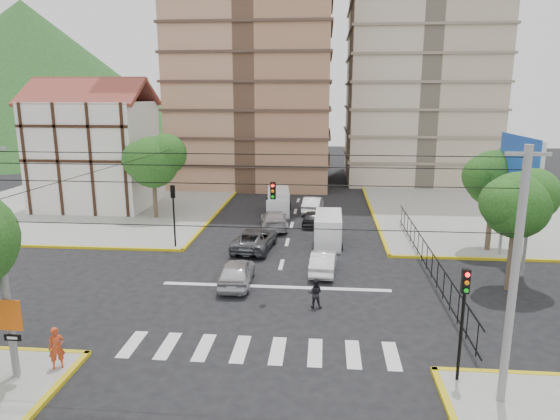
# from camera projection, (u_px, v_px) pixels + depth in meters

# --- Properties ---
(ground) EXTENTS (160.00, 160.00, 0.00)m
(ground) POSITION_uv_depth(u_px,v_px,m) (273.00, 295.00, 27.16)
(ground) COLOR black
(ground) RESTS_ON ground
(sidewalk_nw) EXTENTS (26.00, 26.00, 0.15)m
(sidewalk_nw) POSITION_uv_depth(u_px,v_px,m) (90.00, 206.00, 48.29)
(sidewalk_nw) COLOR gray
(sidewalk_nw) RESTS_ON ground
(sidewalk_ne) EXTENTS (26.00, 26.00, 0.15)m
(sidewalk_ne) POSITION_uv_depth(u_px,v_px,m) (517.00, 215.00, 44.79)
(sidewalk_ne) COLOR gray
(sidewalk_ne) RESTS_ON ground
(crosswalk_stripes) EXTENTS (12.00, 2.40, 0.01)m
(crosswalk_stripes) POSITION_uv_depth(u_px,v_px,m) (259.00, 350.00, 21.34)
(crosswalk_stripes) COLOR silver
(crosswalk_stripes) RESTS_ON ground
(stop_line) EXTENTS (13.00, 0.40, 0.01)m
(stop_line) POSITION_uv_depth(u_px,v_px,m) (276.00, 287.00, 28.32)
(stop_line) COLOR silver
(stop_line) RESTS_ON ground
(tudor_building) EXTENTS (10.80, 8.05, 12.23)m
(tudor_building) POSITION_uv_depth(u_px,v_px,m) (95.00, 153.00, 47.03)
(tudor_building) COLOR silver
(tudor_building) RESTS_ON ground
(distant_hill) EXTENTS (70.00, 70.00, 28.00)m
(distant_hill) POSITION_uv_depth(u_px,v_px,m) (29.00, 76.00, 96.69)
(distant_hill) COLOR #184517
(distant_hill) RESTS_ON ground
(park_fence) EXTENTS (0.10, 22.50, 1.66)m
(park_fence) POSITION_uv_depth(u_px,v_px,m) (426.00, 272.00, 30.73)
(park_fence) COLOR black
(park_fence) RESTS_ON ground
(billboard) EXTENTS (0.36, 6.20, 8.10)m
(billboard) POSITION_uv_depth(u_px,v_px,m) (519.00, 173.00, 30.35)
(billboard) COLOR slate
(billboard) RESTS_ON ground
(tree_park_a) EXTENTS (4.41, 3.60, 6.83)m
(tree_park_a) POSITION_uv_depth(u_px,v_px,m) (518.00, 202.00, 26.83)
(tree_park_a) COLOR #473828
(tree_park_a) RESTS_ON ground
(tree_park_c) EXTENTS (4.65, 3.80, 7.25)m
(tree_park_c) POSITION_uv_depth(u_px,v_px,m) (495.00, 176.00, 33.46)
(tree_park_c) COLOR #473828
(tree_park_c) RESTS_ON ground
(tree_tudor) EXTENTS (5.39, 4.40, 7.43)m
(tree_tudor) POSITION_uv_depth(u_px,v_px,m) (154.00, 160.00, 42.55)
(tree_tudor) COLOR #473828
(tree_tudor) RESTS_ON ground
(traffic_light_se) EXTENTS (0.28, 0.22, 4.40)m
(traffic_light_se) POSITION_uv_depth(u_px,v_px,m) (463.00, 307.00, 18.20)
(traffic_light_se) COLOR black
(traffic_light_se) RESTS_ON ground
(traffic_light_nw) EXTENTS (0.28, 0.22, 4.40)m
(traffic_light_nw) POSITION_uv_depth(u_px,v_px,m) (173.00, 206.00, 34.70)
(traffic_light_nw) COLOR black
(traffic_light_nw) RESTS_ON ground
(traffic_light_hanging) EXTENTS (18.00, 9.12, 0.92)m
(traffic_light_hanging) POSITION_uv_depth(u_px,v_px,m) (269.00, 197.00, 23.84)
(traffic_light_hanging) COLOR black
(traffic_light_hanging) RESTS_ON ground
(utility_pole_sw) EXTENTS (1.40, 0.28, 9.00)m
(utility_pole_sw) POSITION_uv_depth(u_px,v_px,m) (2.00, 261.00, 18.13)
(utility_pole_sw) COLOR slate
(utility_pole_sw) RESTS_ON ground
(utility_pole_se) EXTENTS (1.40, 0.28, 9.00)m
(utility_pole_se) POSITION_uv_depth(u_px,v_px,m) (514.00, 277.00, 16.56)
(utility_pole_se) COLOR slate
(utility_pole_se) RESTS_ON ground
(district_sign) EXTENTS (0.90, 0.12, 3.20)m
(district_sign) POSITION_uv_depth(u_px,v_px,m) (11.00, 323.00, 18.41)
(district_sign) COLOR slate
(district_sign) RESTS_ON ground
(van_right_lane) EXTENTS (2.05, 4.85, 2.18)m
(van_right_lane) POSITION_uv_depth(u_px,v_px,m) (328.00, 230.00, 36.07)
(van_right_lane) COLOR silver
(van_right_lane) RESTS_ON ground
(van_left_lane) EXTENTS (2.38, 5.01, 2.18)m
(van_left_lane) POSITION_uv_depth(u_px,v_px,m) (278.00, 202.00, 45.45)
(van_left_lane) COLOR silver
(van_left_lane) RESTS_ON ground
(car_silver_front_left) EXTENTS (1.96, 4.54, 1.53)m
(car_silver_front_left) POSITION_uv_depth(u_px,v_px,m) (237.00, 272.00, 28.49)
(car_silver_front_left) COLOR silver
(car_silver_front_left) RESTS_ON ground
(car_white_front_right) EXTENTS (1.75, 4.30, 1.39)m
(car_white_front_right) POSITION_uv_depth(u_px,v_px,m) (324.00, 261.00, 30.50)
(car_white_front_right) COLOR white
(car_white_front_right) RESTS_ON ground
(car_grey_mid_left) EXTENTS (3.00, 5.59, 1.49)m
(car_grey_mid_left) POSITION_uv_depth(u_px,v_px,m) (255.00, 239.00, 35.02)
(car_grey_mid_left) COLOR #575A5F
(car_grey_mid_left) RESTS_ON ground
(car_silver_rear_left) EXTENTS (2.79, 5.35, 1.48)m
(car_silver_rear_left) POSITION_uv_depth(u_px,v_px,m) (274.00, 219.00, 40.51)
(car_silver_rear_left) COLOR #B8B8BD
(car_silver_rear_left) RESTS_ON ground
(car_darkgrey_mid_right) EXTENTS (1.73, 3.82, 1.27)m
(car_darkgrey_mid_right) POSITION_uv_depth(u_px,v_px,m) (312.00, 218.00, 41.49)
(car_darkgrey_mid_right) COLOR black
(car_darkgrey_mid_right) RESTS_ON ground
(car_white_rear_right) EXTENTS (1.99, 4.66, 1.49)m
(car_white_rear_right) POSITION_uv_depth(u_px,v_px,m) (313.00, 204.00, 45.99)
(car_white_rear_right) COLOR white
(car_white_rear_right) RESTS_ON ground
(pedestrian_sw_corner) EXTENTS (0.74, 0.67, 1.69)m
(pedestrian_sw_corner) POSITION_uv_depth(u_px,v_px,m) (57.00, 348.00, 19.51)
(pedestrian_sw_corner) COLOR #BD401D
(pedestrian_sw_corner) RESTS_ON sidewalk_sw
(pedestrian_crosswalk) EXTENTS (0.80, 0.65, 1.55)m
(pedestrian_crosswalk) POSITION_uv_depth(u_px,v_px,m) (315.00, 293.00, 25.41)
(pedestrian_crosswalk) COLOR black
(pedestrian_crosswalk) RESTS_ON ground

